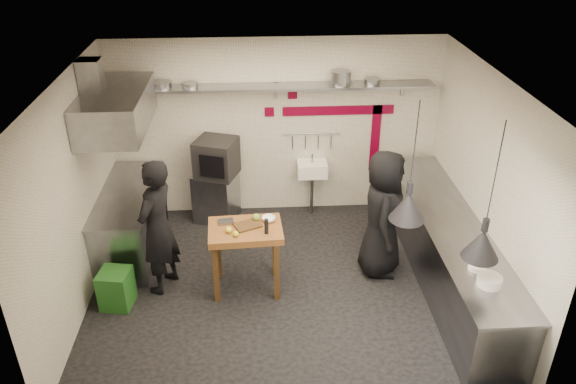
{
  "coord_description": "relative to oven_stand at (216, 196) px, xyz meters",
  "views": [
    {
      "loc": [
        -0.31,
        -5.93,
        4.66
      ],
      "look_at": [
        0.07,
        0.3,
        1.26
      ],
      "focal_mm": 35.0,
      "sensor_mm": 36.0,
      "label": 1
    }
  ],
  "objects": [
    {
      "name": "pan_right",
      "position": [
        2.37,
        0.1,
        1.78
      ],
      "size": [
        0.29,
        0.29,
        0.08
      ],
      "primitive_type": "cylinder",
      "rotation": [
        0.0,
        0.0,
        0.34
      ],
      "color": "slate",
      "rests_on": "back_shelf"
    },
    {
      "name": "red_tile_a",
      "position": [
        1.21,
        0.26,
        1.55
      ],
      "size": [
        0.14,
        0.02,
        0.14
      ],
      "primitive_type": "cube",
      "color": "#60021E",
      "rests_on": "wall_back"
    },
    {
      "name": "steel_tray",
      "position": [
        0.24,
        -1.65,
        0.54
      ],
      "size": [
        0.22,
        0.16,
        0.03
      ],
      "primitive_type": "cube",
      "rotation": [
        0.0,
        0.0,
        0.2
      ],
      "color": "slate",
      "rests_on": "prep_table"
    },
    {
      "name": "plate_stack",
      "position": [
        3.08,
        -3.11,
        0.59
      ],
      "size": [
        0.31,
        0.31,
        0.11
      ],
      "primitive_type": "cylinder",
      "rotation": [
        0.0,
        0.0,
        0.22
      ],
      "color": "white",
      "rests_on": "counter_right_top"
    },
    {
      "name": "sink_drain",
      "position": [
        1.51,
        0.06,
        -0.06
      ],
      "size": [
        0.06,
        0.06,
        0.66
      ],
      "primitive_type": "cylinder",
      "color": "slate",
      "rests_on": "floor"
    },
    {
      "name": "red_band_horiz",
      "position": [
        1.91,
        0.26,
        1.28
      ],
      "size": [
        1.7,
        0.02,
        0.14
      ],
      "primitive_type": "cube",
      "color": "#60021E",
      "rests_on": "wall_back"
    },
    {
      "name": "heat_lamp_far",
      "position": [
        2.93,
        -3.08,
        1.64
      ],
      "size": [
        0.5,
        0.5,
        1.52
      ],
      "primitive_type": null,
      "rotation": [
        0.0,
        0.0,
        -0.38
      ],
      "color": "black",
      "rests_on": "ceiling"
    },
    {
      "name": "combi_oven",
      "position": [
        0.05,
        -0.06,
        0.69
      ],
      "size": [
        0.72,
        0.69,
        0.58
      ],
      "primitive_type": "cube",
      "rotation": [
        0.0,
        0.0,
        -0.34
      ],
      "color": "black",
      "rests_on": "oven_stand"
    },
    {
      "name": "small_bowl_right",
      "position": [
        3.06,
        -2.82,
        0.56
      ],
      "size": [
        0.27,
        0.27,
        0.05
      ],
      "primitive_type": "cylinder",
      "rotation": [
        0.0,
        0.0,
        -0.4
      ],
      "color": "white",
      "rests_on": "counter_right_top"
    },
    {
      "name": "stock_pot",
      "position": [
        1.9,
        0.1,
        1.84
      ],
      "size": [
        0.37,
        0.37,
        0.2
      ],
      "primitive_type": "cylinder",
      "rotation": [
        0.0,
        0.0,
        0.36
      ],
      "color": "slate",
      "rests_on": "back_shelf"
    },
    {
      "name": "extractor_hood",
      "position": [
        -1.14,
        -0.77,
        1.75
      ],
      "size": [
        0.78,
        1.6,
        0.5
      ],
      "primitive_type": "cube",
      "color": "slate",
      "rests_on": "ceiling"
    },
    {
      "name": "counter_left_top",
      "position": [
        -1.19,
        -0.77,
        0.52
      ],
      "size": [
        0.76,
        2.0,
        0.03
      ],
      "primitive_type": "cube",
      "color": "slate",
      "rests_on": "counter_left"
    },
    {
      "name": "shelf_bracket_left",
      "position": [
        -0.94,
        0.25,
        1.62
      ],
      "size": [
        0.04,
        0.06,
        0.24
      ],
      "primitive_type": "cube",
      "color": "slate",
      "rests_on": "wall_back"
    },
    {
      "name": "hand_sink",
      "position": [
        1.51,
        0.1,
        0.38
      ],
      "size": [
        0.46,
        0.34,
        0.22
      ],
      "primitive_type": "cube",
      "color": "white",
      "rests_on": "wall_back"
    },
    {
      "name": "wall_right",
      "position": [
        3.46,
        -1.82,
        1.0
      ],
      "size": [
        0.04,
        4.2,
        2.8
      ],
      "primitive_type": "cube",
      "color": "beige",
      "rests_on": "floor"
    },
    {
      "name": "oven_glass",
      "position": [
        -0.0,
        -0.37,
        0.69
      ],
      "size": [
        0.36,
        0.14,
        0.34
      ],
      "primitive_type": "cube",
      "rotation": [
        0.0,
        0.0,
        -0.34
      ],
      "color": "black",
      "rests_on": "oven_door"
    },
    {
      "name": "chef_right",
      "position": [
        2.28,
        -1.51,
        0.49
      ],
      "size": [
        0.72,
        0.96,
        1.78
      ],
      "primitive_type": "imported",
      "rotation": [
        0.0,
        0.0,
        1.38
      ],
      "color": "black",
      "rests_on": "floor"
    },
    {
      "name": "floor",
      "position": [
        0.96,
        -1.82,
        -0.4
      ],
      "size": [
        5.0,
        5.0,
        0.0
      ],
      "primitive_type": "plane",
      "color": "black",
      "rests_on": "ground"
    },
    {
      "name": "wall_front",
      "position": [
        0.96,
        -3.92,
        1.0
      ],
      "size": [
        5.0,
        0.04,
        2.8
      ],
      "primitive_type": "cube",
      "color": "beige",
      "rests_on": "floor"
    },
    {
      "name": "back_shelf",
      "position": [
        0.96,
        0.1,
        1.72
      ],
      "size": [
        4.6,
        0.34,
        0.04
      ],
      "primitive_type": "cube",
      "color": "slate",
      "rests_on": "wall_back"
    },
    {
      "name": "shelf_bracket_mid",
      "position": [
        0.96,
        0.25,
        1.62
      ],
      "size": [
        0.04,
        0.06,
        0.24
      ],
      "primitive_type": "cube",
      "color": "slate",
      "rests_on": "wall_back"
    },
    {
      "name": "counter_right",
      "position": [
        3.11,
        -1.82,
        0.05
      ],
      "size": [
        0.7,
        3.8,
        0.9
      ],
      "primitive_type": "cube",
      "color": "slate",
      "rests_on": "floor"
    },
    {
      "name": "wall_back",
      "position": [
        0.96,
        0.28,
        1.0
      ],
      "size": [
        5.0,
        0.04,
        2.8
      ],
      "primitive_type": "cube",
      "color": "beige",
      "rests_on": "floor"
    },
    {
      "name": "pan_mid_left",
      "position": [
        -0.27,
        0.1,
        1.78
      ],
      "size": [
        0.27,
        0.27,
        0.07
      ],
      "primitive_type": "cylinder",
      "rotation": [
        0.0,
        0.0,
        -0.2
      ],
      "color": "slate",
      "rests_on": "back_shelf"
    },
    {
      "name": "oven_stand",
      "position": [
        0.0,
        0.0,
        0.0
      ],
      "size": [
        0.74,
        0.71,
        0.8
      ],
      "primitive_type": "cube",
      "rotation": [
        0.0,
        0.0,
        -0.34
      ],
      "color": "slate",
      "rests_on": "floor"
    },
    {
      "name": "lemon_b",
      "position": [
        0.37,
        -1.98,
        0.56
      ],
      "size": [
        0.08,
        0.08,
        0.07
      ],
      "primitive_type": "sphere",
      "rotation": [
        0.0,
        0.0,
        -0.1
      ],
      "color": "yellow",
      "rests_on": "prep_table"
    },
    {
      "name": "utensil_rail",
      "position": [
        1.51,
        0.24,
        0.92
      ],
      "size": [
        0.9,
        0.02,
        0.02
      ],
      "primitive_type": "cylinder",
      "rotation": [
        0.0,
        1.57,
        0.0
      ],
      "color": "slate",
      "rests_on": "wall_back"
    },
    {
      "name": "red_band_vert",
      "position": [
        2.51,
        0.26,
        0.8
      ],
      "size": [
        0.14,
        0.02,
        1.1
      ],
      "primitive_type": "cube",
      "color": "#60021E",
      "rests_on": "wall_back"
    },
    {
      "name": "sink_tap",
      "position": [
        1.51,
        0.1,
        0.56
      ],
      "size": [
        0.03,
        0.03,
        0.14
      ],
      "primitive_type": "cylinder",
      "color": "slate",
      "rests_on": "hand_sink"
    },
    {
      "name": "red_tile_b",
      "position": [
        0.86,
        0.26,
        1.28
      ],
      "size": [
        0.14,
        0.02,
        0.14
      ],
      "primitive_type": "cube",
      "color": "#60021E",
      "rests_on": "wall_back"
    },
    {
      "name": "oven_door",
      "position": [
        -0.02,
        -0.3,
        0.69
      ],
      "size": [
        0.47,
        0.19,
        0.46
      ],
      "primitive_type": "cube",
      "rotation": [
        0.0,
        0.0,
        -0.34
      ],
      "color": "#60021E",
      "rests_on": "combi_oven"
    },
    {
      "name": "heat_lamp_near",
      "position": [
        2.3,
        -2.5,
        1.71
      ],
      "size": [
        0.41,
        0.41,
        1.39
      ],
      "primitive_type": null,
      "rotation": [
        0.0,
        0.0,
        0.03
      ],
      "color": "black",
      "rests_on": "ceiling"
    },
    {
      "name": "hood_duct",
      "position": [
        -1.39,
        -0.77,
        2.15
      ],
      "size": [
        0.28,
        0.28,
        0.5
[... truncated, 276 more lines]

